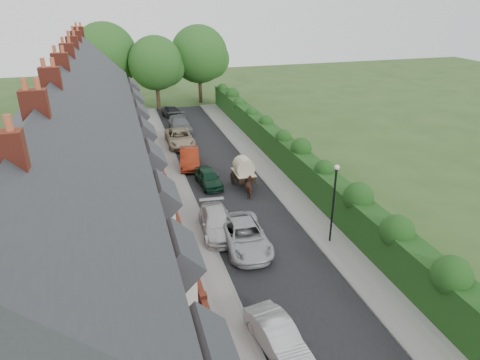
{
  "coord_description": "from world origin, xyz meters",
  "views": [
    {
      "loc": [
        -8.22,
        -16.13,
        14.2
      ],
      "look_at": [
        -0.64,
        9.92,
        2.2
      ],
      "focal_mm": 32.0,
      "sensor_mm": 36.0,
      "label": 1
    }
  ],
  "objects_px": {
    "lamppost": "(334,194)",
    "car_green": "(208,178)",
    "car_white": "(217,223)",
    "car_red": "(189,158)",
    "horse": "(250,187)",
    "car_silver_a": "(278,337)",
    "car_black": "(172,112)",
    "car_grey": "(180,124)",
    "horse_cart": "(244,170)",
    "car_silver_b": "(245,236)",
    "car_beige": "(180,138)"
  },
  "relations": [
    {
      "from": "car_grey",
      "to": "horse",
      "type": "relative_size",
      "value": 3.34
    },
    {
      "from": "car_red",
      "to": "horse_cart",
      "type": "distance_m",
      "value": 6.49
    },
    {
      "from": "car_white",
      "to": "car_beige",
      "type": "distance_m",
      "value": 17.68
    },
    {
      "from": "car_silver_a",
      "to": "car_green",
      "type": "height_order",
      "value": "car_silver_a"
    },
    {
      "from": "car_green",
      "to": "horse_cart",
      "type": "bearing_deg",
      "value": -23.83
    },
    {
      "from": "car_red",
      "to": "car_black",
      "type": "height_order",
      "value": "car_red"
    },
    {
      "from": "car_white",
      "to": "lamppost",
      "type": "bearing_deg",
      "value": -21.25
    },
    {
      "from": "lamppost",
      "to": "car_green",
      "type": "xyz_separation_m",
      "value": [
        -5.35,
        10.37,
        -2.63
      ]
    },
    {
      "from": "car_silver_b",
      "to": "car_grey",
      "type": "relative_size",
      "value": 0.99
    },
    {
      "from": "car_beige",
      "to": "car_red",
      "type": "bearing_deg",
      "value": -89.77
    },
    {
      "from": "car_silver_a",
      "to": "car_beige",
      "type": "bearing_deg",
      "value": 80.56
    },
    {
      "from": "car_grey",
      "to": "horse",
      "type": "distance_m",
      "value": 17.93
    },
    {
      "from": "car_silver_a",
      "to": "horse_cart",
      "type": "distance_m",
      "value": 16.95
    },
    {
      "from": "lamppost",
      "to": "horse",
      "type": "bearing_deg",
      "value": 109.61
    },
    {
      "from": "car_black",
      "to": "car_green",
      "type": "bearing_deg",
      "value": -103.72
    },
    {
      "from": "car_silver_b",
      "to": "car_red",
      "type": "xyz_separation_m",
      "value": [
        -0.88,
        13.98,
        0.02
      ]
    },
    {
      "from": "car_beige",
      "to": "horse_cart",
      "type": "xyz_separation_m",
      "value": [
        3.28,
        -11.33,
        0.63
      ]
    },
    {
      "from": "car_red",
      "to": "horse",
      "type": "height_order",
      "value": "car_red"
    },
    {
      "from": "lamppost",
      "to": "car_green",
      "type": "bearing_deg",
      "value": 117.27
    },
    {
      "from": "car_silver_b",
      "to": "car_beige",
      "type": "height_order",
      "value": "car_beige"
    },
    {
      "from": "horse_cart",
      "to": "horse",
      "type": "bearing_deg",
      "value": -90.0
    },
    {
      "from": "car_silver_a",
      "to": "car_red",
      "type": "xyz_separation_m",
      "value": [
        0.11,
        22.13,
        0.1
      ]
    },
    {
      "from": "car_silver_a",
      "to": "car_white",
      "type": "height_order",
      "value": "car_white"
    },
    {
      "from": "car_silver_a",
      "to": "car_black",
      "type": "bearing_deg",
      "value": 79.61
    },
    {
      "from": "car_silver_b",
      "to": "car_white",
      "type": "xyz_separation_m",
      "value": [
        -1.24,
        2.08,
        -0.05
      ]
    },
    {
      "from": "car_silver_a",
      "to": "car_green",
      "type": "relative_size",
      "value": 1.04
    },
    {
      "from": "car_silver_a",
      "to": "car_red",
      "type": "relative_size",
      "value": 0.87
    },
    {
      "from": "car_black",
      "to": "horse",
      "type": "distance_m",
      "value": 23.49
    },
    {
      "from": "car_white",
      "to": "car_red",
      "type": "relative_size",
      "value": 1.03
    },
    {
      "from": "car_silver_b",
      "to": "car_grey",
      "type": "distance_m",
      "value": 24.4
    },
    {
      "from": "car_beige",
      "to": "car_grey",
      "type": "xyz_separation_m",
      "value": [
        0.74,
        4.64,
        0.03
      ]
    },
    {
      "from": "lamppost",
      "to": "car_black",
      "type": "bearing_deg",
      "value": 99.72
    },
    {
      "from": "car_white",
      "to": "car_red",
      "type": "bearing_deg",
      "value": 92.76
    },
    {
      "from": "car_silver_a",
      "to": "car_beige",
      "type": "height_order",
      "value": "car_beige"
    },
    {
      "from": "car_silver_a",
      "to": "horse",
      "type": "xyz_separation_m",
      "value": [
        3.43,
        14.79,
        0.03
      ]
    },
    {
      "from": "car_red",
      "to": "horse",
      "type": "distance_m",
      "value": 8.05
    },
    {
      "from": "car_red",
      "to": "horse_cart",
      "type": "xyz_separation_m",
      "value": [
        3.32,
        -5.55,
        0.62
      ]
    },
    {
      "from": "car_silver_b",
      "to": "horse",
      "type": "bearing_deg",
      "value": 72.86
    },
    {
      "from": "car_red",
      "to": "car_grey",
      "type": "height_order",
      "value": "car_grey"
    },
    {
      "from": "car_silver_b",
      "to": "car_red",
      "type": "relative_size",
      "value": 1.16
    },
    {
      "from": "car_green",
      "to": "car_grey",
      "type": "height_order",
      "value": "car_grey"
    },
    {
      "from": "car_white",
      "to": "horse",
      "type": "relative_size",
      "value": 2.94
    },
    {
      "from": "car_beige",
      "to": "horse",
      "type": "distance_m",
      "value": 13.51
    },
    {
      "from": "car_silver_a",
      "to": "car_red",
      "type": "distance_m",
      "value": 22.13
    },
    {
      "from": "car_silver_b",
      "to": "car_beige",
      "type": "distance_m",
      "value": 19.78
    },
    {
      "from": "car_silver_a",
      "to": "horse",
      "type": "distance_m",
      "value": 15.19
    },
    {
      "from": "horse_cart",
      "to": "car_green",
      "type": "bearing_deg",
      "value": 160.26
    },
    {
      "from": "car_red",
      "to": "car_beige",
      "type": "bearing_deg",
      "value": 98.03
    },
    {
      "from": "car_green",
      "to": "car_black",
      "type": "distance_m",
      "value": 20.63
    },
    {
      "from": "lamppost",
      "to": "car_black",
      "type": "xyz_separation_m",
      "value": [
        -5.31,
        31.0,
        -2.57
      ]
    }
  ]
}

